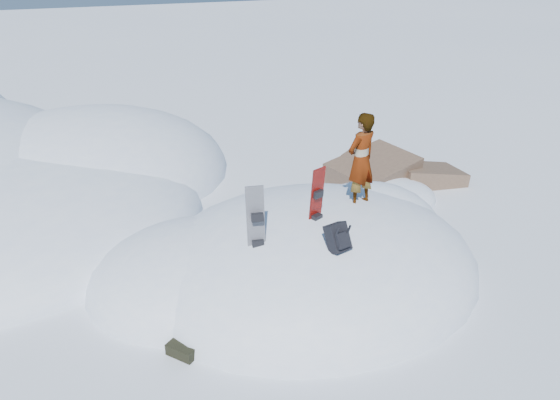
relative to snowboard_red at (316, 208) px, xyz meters
name	(u,v)px	position (x,y,z in m)	size (l,w,h in m)	color
ground	(312,272)	(0.16, 0.40, -1.67)	(120.00, 120.00, 0.00)	silver
snow_mound	(299,268)	(-0.01, 0.64, -1.67)	(8.00, 6.00, 3.00)	white
rock_outcrop	(383,189)	(3.88, 3.41, -1.66)	(4.68, 4.41, 1.68)	brown
snowboard_red	(316,208)	(0.00, 0.00, 0.00)	(0.35, 0.29, 1.65)	red
snowboard_dark	(257,233)	(-1.27, -0.20, -0.14)	(0.37, 0.34, 1.71)	black
backpack	(338,238)	(-0.06, -0.96, -0.13)	(0.43, 0.52, 0.58)	black
gear_pile	(193,339)	(-2.67, -0.83, -1.55)	(0.96, 0.82, 0.25)	black
person	(361,160)	(1.17, 0.39, 0.63)	(0.69, 0.45, 1.89)	slate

